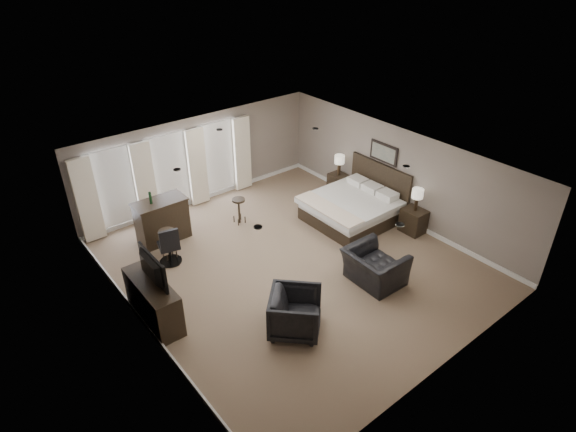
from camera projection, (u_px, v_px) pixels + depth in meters
room at (292, 218)px, 11.12m from camera, size 7.60×8.60×2.64m
window_bay at (171, 174)px, 13.39m from camera, size 5.25×0.20×2.30m
bed at (352, 198)px, 13.17m from camera, size 2.25×2.15×1.43m
nightstand_near at (413, 221)px, 12.88m from camera, size 0.50×0.61×0.67m
nightstand_far at (338, 184)px, 14.84m from camera, size 0.46×0.56×0.61m
lamp_near at (417, 200)px, 12.55m from camera, size 0.30×0.30×0.62m
lamp_far at (339, 165)px, 14.52m from camera, size 0.31×0.31×0.63m
wall_art at (383, 153)px, 13.25m from camera, size 0.04×0.96×0.56m
dresser at (153, 301)px, 9.86m from camera, size 0.54×1.67×0.97m
tv at (149, 280)px, 9.58m from camera, size 0.65×1.13×0.15m
armchair_near at (375, 262)px, 10.92m from camera, size 0.85×1.28×1.10m
armchair_far at (295, 311)px, 9.57m from camera, size 1.36×1.36×1.02m
bar_counter at (162, 220)px, 12.43m from camera, size 1.33×0.69×1.16m
bar_stool_left at (169, 245)px, 11.78m from camera, size 0.41×0.41×0.81m
bar_stool_right at (239, 211)px, 13.26m from camera, size 0.44×0.44×0.75m
desk_chair at (169, 244)px, 11.57m from camera, size 0.64×0.64×1.05m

